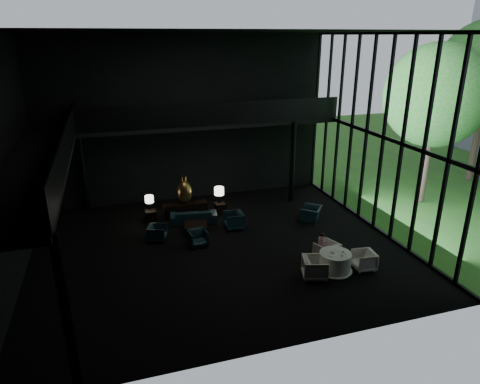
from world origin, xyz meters
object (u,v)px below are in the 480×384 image
object	(u,v)px
dining_table	(335,264)
dining_chair_east	(364,260)
console	(186,210)
dining_chair_north	(327,251)
lounge_armchair_south	(198,238)
side_table_right	(220,208)
table_lamp_right	(219,192)
table_lamp_left	(149,200)
side_table_left	(151,216)
dining_chair_west	(315,266)
bronze_urn	(184,191)
child	(322,240)
window_armchair	(311,212)
coffee_table	(196,228)
lounge_armchair_west	(157,233)
sofa	(194,214)
lounge_armchair_east	(234,219)

from	to	relation	value
dining_table	dining_chair_east	size ratio (longest dim) A/B	1.75
console	dining_chair_north	world-z (taller)	dining_chair_north
lounge_armchair_south	dining_chair_north	world-z (taller)	dining_chair_north
dining_table	dining_chair_north	size ratio (longest dim) A/B	1.61
side_table_right	table_lamp_right	xyz separation A→B (m)	(0.00, 0.11, 0.79)
table_lamp_left	side_table_left	bearing A→B (deg)	-90.00
side_table_left	dining_chair_west	world-z (taller)	dining_chair_west
bronze_urn	child	size ratio (longest dim) A/B	2.18
window_armchair	coffee_table	world-z (taller)	window_armchair
lounge_armchair_west	dining_chair_east	xyz separation A→B (m)	(6.76, -4.48, 0.03)
dining_chair_east	side_table_right	bearing A→B (deg)	-144.83
side_table_left	dining_chair_east	xyz separation A→B (m)	(6.81, -6.46, 0.09)
window_armchair	dining_chair_west	world-z (taller)	dining_chair_west
lounge_armchair_south	dining_table	size ratio (longest dim) A/B	0.52
console	side_table_right	bearing A→B (deg)	-5.80
child	console	bearing A→B (deg)	-53.07
console	dining_chair_west	distance (m)	7.39
table_lamp_right	dining_chair_east	xyz separation A→B (m)	(3.61, -6.56, -0.68)
console	lounge_armchair_south	world-z (taller)	lounge_armchair_south
lounge_armchair_west	coffee_table	distance (m)	1.65
dining_chair_north	dining_chair_west	size ratio (longest dim) A/B	0.87
bronze_urn	table_lamp_left	distance (m)	1.61
side_table_right	sofa	world-z (taller)	sofa
table_lamp_left	window_armchair	bearing A→B (deg)	-17.17
dining_chair_east	table_lamp_left	bearing A→B (deg)	-128.26
bronze_urn	lounge_armchair_west	world-z (taller)	bronze_urn
lounge_armchair_south	dining_chair_north	xyz separation A→B (m)	(4.32, -2.58, 0.06)
lounge_armchair_west	window_armchair	world-z (taller)	window_armchair
side_table_right	dining_table	distance (m)	6.82
table_lamp_right	sofa	xyz separation A→B (m)	(-1.39, -0.76, -0.64)
dining_table	lounge_armchair_east	bearing A→B (deg)	117.32
child	table_lamp_left	bearing A→B (deg)	-43.83
side_table_left	lounge_armchair_south	distance (m)	3.30
dining_chair_north	table_lamp_left	bearing A→B (deg)	-64.17
dining_chair_west	side_table_left	bearing A→B (deg)	54.08
console	dining_chair_east	bearing A→B (deg)	-51.79
lounge_armchair_east	dining_chair_east	bearing A→B (deg)	38.22
bronze_urn	dining_chair_north	distance (m)	7.16
lounge_armchair_west	dining_chair_east	world-z (taller)	dining_chair_east
lounge_armchair_south	child	xyz separation A→B (m)	(4.19, -2.40, 0.41)
lounge_armchair_south	dining_table	world-z (taller)	dining_table
side_table_left	lounge_armchair_south	size ratio (longest dim) A/B	0.80
table_lamp_left	sofa	world-z (taller)	table_lamp_left
console	side_table_right	size ratio (longest dim) A/B	3.95
bronze_urn	dining_table	world-z (taller)	bronze_urn
table_lamp_left	dining_chair_east	bearing A→B (deg)	-44.23
bronze_urn	dining_chair_west	bearing A→B (deg)	-63.93
sofa	dining_chair_north	world-z (taller)	sofa
table_lamp_right	child	bearing A→B (deg)	-65.12
lounge_armchair_west	dining_table	distance (m)	7.14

